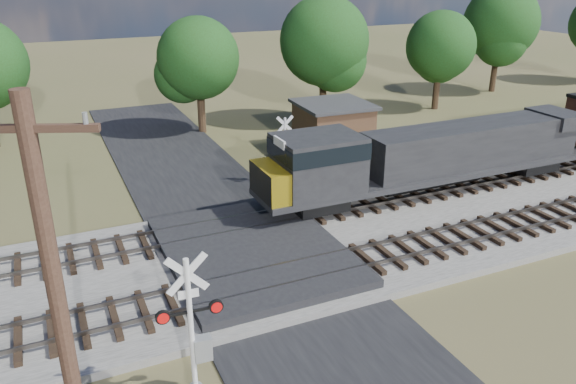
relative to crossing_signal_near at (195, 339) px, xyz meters
name	(u,v)px	position (x,y,z in m)	size (l,w,h in m)	color
ground	(258,265)	(4.28, 6.30, -1.91)	(160.00, 160.00, 0.00)	#4D512B
ballast_bed	(445,216)	(14.28, 6.80, -1.76)	(140.00, 10.00, 0.30)	gray
road	(258,264)	(4.28, 6.30, -1.87)	(7.00, 60.00, 0.08)	black
crossing_panel	(253,253)	(4.28, 6.80, -1.60)	(7.00, 9.00, 0.62)	#262628
track_near	(348,263)	(7.40, 4.30, -1.50)	(140.00, 2.60, 0.33)	black
track_far	(296,215)	(7.40, 9.30, -1.50)	(140.00, 2.60, 0.33)	black
crossing_signal_near	(195,339)	(0.00, 0.00, 0.00)	(1.86, 0.40, 4.60)	silver
crossing_signal_far	(284,156)	(8.98, 14.29, -0.27)	(1.59, 0.35, 3.94)	silver
utility_pole	(63,329)	(-3.18, -2.92, 3.23)	(2.25, 1.02, 9.71)	#362018
equipment_shed	(333,126)	(14.57, 18.89, -0.32)	(4.82, 4.82, 3.14)	#4A311F
treeline	(211,42)	(8.99, 27.32, 4.43)	(82.38, 10.49, 11.98)	black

